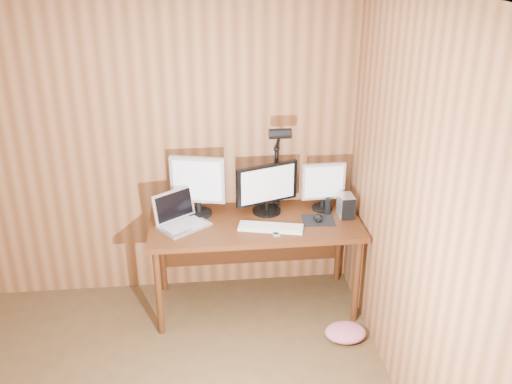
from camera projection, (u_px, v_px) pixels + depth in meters
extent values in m
plane|color=silver|center=(44.00, 7.00, 2.04)|extent=(4.00, 4.00, 0.00)
plane|color=#955C36|center=(130.00, 148.00, 4.37)|extent=(4.00, 0.00, 4.00)
plane|color=#955C36|center=(461.00, 276.00, 2.72)|extent=(0.00, 4.00, 4.00)
cube|color=#4A240F|center=(255.00, 224.00, 4.34)|extent=(1.60, 0.70, 0.04)
cube|color=#4A240F|center=(251.00, 236.00, 4.74)|extent=(1.48, 0.02, 0.51)
cylinder|color=#4A240F|center=(159.00, 293.00, 4.16)|extent=(0.05, 0.05, 0.71)
cylinder|color=#4A240F|center=(162.00, 253.00, 4.68)|extent=(0.05, 0.05, 0.71)
cylinder|color=#4A240F|center=(357.00, 281.00, 4.30)|extent=(0.05, 0.05, 0.71)
cylinder|color=#4A240F|center=(339.00, 243.00, 4.82)|extent=(0.05, 0.05, 0.71)
cylinder|color=black|center=(267.00, 211.00, 4.48)|extent=(0.22, 0.22, 0.02)
cylinder|color=black|center=(267.00, 206.00, 4.46)|extent=(0.03, 0.03, 0.06)
cube|color=black|center=(267.00, 184.00, 4.38)|extent=(0.49, 0.20, 0.31)
cube|color=silver|center=(268.00, 185.00, 4.37)|extent=(0.42, 0.15, 0.27)
cylinder|color=black|center=(199.00, 213.00, 4.44)|extent=(0.20, 0.20, 0.02)
cylinder|color=black|center=(199.00, 207.00, 4.42)|extent=(0.04, 0.04, 0.09)
cube|color=silver|center=(198.00, 180.00, 4.33)|extent=(0.42, 0.14, 0.37)
cube|color=silver|center=(197.00, 181.00, 4.31)|extent=(0.36, 0.09, 0.31)
cylinder|color=black|center=(322.00, 208.00, 4.53)|extent=(0.16, 0.16, 0.02)
cylinder|color=black|center=(322.00, 203.00, 4.51)|extent=(0.03, 0.03, 0.07)
cube|color=silver|center=(324.00, 181.00, 4.43)|extent=(0.34, 0.04, 0.29)
cube|color=silver|center=(324.00, 182.00, 4.42)|extent=(0.30, 0.02, 0.25)
cube|color=silver|center=(184.00, 226.00, 4.25)|extent=(0.43, 0.40, 0.02)
cube|color=silver|center=(174.00, 205.00, 4.28)|extent=(0.32, 0.25, 0.23)
cube|color=black|center=(174.00, 205.00, 4.28)|extent=(0.27, 0.21, 0.19)
cube|color=#B2B2B7|center=(184.00, 224.00, 4.24)|extent=(0.33, 0.30, 0.00)
cube|color=white|center=(271.00, 228.00, 4.22)|extent=(0.50, 0.25, 0.02)
cube|color=white|center=(271.00, 226.00, 4.22)|extent=(0.46, 0.22, 0.00)
cube|color=black|center=(318.00, 220.00, 4.34)|extent=(0.26, 0.22, 0.00)
ellipsoid|color=black|center=(318.00, 218.00, 4.34)|extent=(0.09, 0.12, 0.04)
cube|color=silver|center=(346.00, 206.00, 4.38)|extent=(0.11, 0.15, 0.17)
cube|color=black|center=(349.00, 210.00, 4.31)|extent=(0.10, 0.01, 0.17)
cube|color=silver|center=(276.00, 233.00, 4.15)|extent=(0.05, 0.10, 0.01)
cube|color=black|center=(276.00, 233.00, 4.14)|extent=(0.04, 0.06, 0.00)
cylinder|color=black|center=(328.00, 206.00, 4.44)|extent=(0.05, 0.05, 0.12)
cube|color=black|center=(276.00, 204.00, 4.63)|extent=(0.06, 0.07, 0.07)
cylinder|color=black|center=(276.00, 177.00, 4.53)|extent=(0.03, 0.03, 0.47)
sphere|color=black|center=(277.00, 149.00, 4.43)|extent=(0.05, 0.05, 0.05)
cylinder|color=black|center=(278.00, 141.00, 4.33)|extent=(0.02, 0.16, 0.19)
cylinder|color=black|center=(280.00, 134.00, 4.21)|extent=(0.17, 0.08, 0.08)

